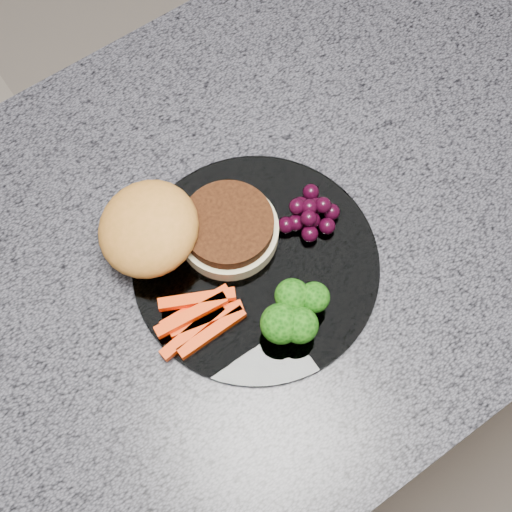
{
  "coord_description": "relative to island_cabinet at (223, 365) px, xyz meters",
  "views": [
    {
      "loc": [
        -0.12,
        -0.27,
        1.6
      ],
      "look_at": [
        0.04,
        -0.04,
        0.93
      ],
      "focal_mm": 50.0,
      "sensor_mm": 36.0,
      "label": 1
    }
  ],
  "objects": [
    {
      "name": "broccoli",
      "position": [
        0.03,
        -0.11,
        0.5
      ],
      "size": [
        0.08,
        0.06,
        0.05
      ],
      "rotation": [
        0.0,
        0.0,
        0.36
      ],
      "color": "#629A38",
      "rests_on": "plate"
    },
    {
      "name": "burger",
      "position": [
        -0.01,
        0.03,
        0.5
      ],
      "size": [
        0.2,
        0.17,
        0.06
      ],
      "rotation": [
        0.0,
        0.0,
        -0.32
      ],
      "color": "#CABE8E",
      "rests_on": "plate"
    },
    {
      "name": "plate",
      "position": [
        0.04,
        -0.04,
        0.47
      ],
      "size": [
        0.26,
        0.26,
        0.01
      ],
      "primitive_type": "cylinder",
      "color": "white",
      "rests_on": "countertop"
    },
    {
      "name": "countertop",
      "position": [
        0.0,
        0.0,
        0.45
      ],
      "size": [
        1.2,
        0.6,
        0.04
      ],
      "primitive_type": "cube",
      "color": "#4D4D57",
      "rests_on": "island_cabinet"
    },
    {
      "name": "island_cabinet",
      "position": [
        0.0,
        0.0,
        0.0
      ],
      "size": [
        1.2,
        0.6,
        0.86
      ],
      "primitive_type": "cube",
      "color": "brown",
      "rests_on": "ground"
    },
    {
      "name": "carrot_sticks",
      "position": [
        -0.04,
        -0.06,
        0.48
      ],
      "size": [
        0.1,
        0.06,
        0.02
      ],
      "rotation": [
        0.0,
        0.0,
        -0.37
      ],
      "color": "#FA3904",
      "rests_on": "plate"
    },
    {
      "name": "grape_bunch",
      "position": [
        0.12,
        -0.03,
        0.49
      ],
      "size": [
        0.07,
        0.06,
        0.03
      ],
      "rotation": [
        0.0,
        0.0,
        0.42
      ],
      "color": "black",
      "rests_on": "plate"
    }
  ]
}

